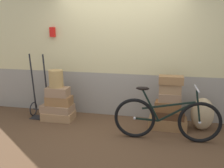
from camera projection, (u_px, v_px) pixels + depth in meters
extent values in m
cube|color=#513823|center=(112.00, 131.00, 4.64)|extent=(9.03, 5.20, 0.06)
cube|color=gray|center=(121.00, 94.00, 5.34)|extent=(7.03, 0.20, 0.91)
cube|color=#CCBC84|center=(121.00, 20.00, 4.98)|extent=(7.03, 0.20, 2.16)
cube|color=red|center=(52.00, 32.00, 5.20)|extent=(0.10, 0.08, 0.20)
cube|color=#9E754C|center=(59.00, 115.00, 5.12)|extent=(0.63, 0.41, 0.16)
cube|color=#937051|center=(57.00, 108.00, 5.09)|extent=(0.64, 0.39, 0.15)
cube|color=olive|center=(59.00, 101.00, 5.04)|extent=(0.51, 0.29, 0.18)
cube|color=#937051|center=(58.00, 92.00, 4.99)|extent=(0.45, 0.27, 0.18)
cube|color=olive|center=(168.00, 123.00, 4.67)|extent=(0.69, 0.36, 0.20)
cube|color=#4C2D19|center=(169.00, 114.00, 4.62)|extent=(0.56, 0.32, 0.15)
cube|color=brown|center=(168.00, 106.00, 4.56)|extent=(0.48, 0.30, 0.18)
cube|color=#937051|center=(170.00, 98.00, 4.52)|extent=(0.40, 0.22, 0.15)
cube|color=#9E754C|center=(170.00, 88.00, 4.51)|extent=(0.39, 0.23, 0.18)
cube|color=olive|center=(171.00, 80.00, 4.44)|extent=(0.43, 0.23, 0.14)
cylinder|color=#A8844C|center=(56.00, 79.00, 4.96)|extent=(0.28, 0.28, 0.34)
torus|color=black|center=(34.00, 109.00, 5.32)|extent=(0.02, 0.29, 0.29)
torus|color=black|center=(49.00, 110.00, 5.24)|extent=(0.02, 0.29, 0.29)
cylinder|color=black|center=(41.00, 109.00, 5.28)|extent=(0.35, 0.02, 0.02)
cylinder|color=black|center=(33.00, 82.00, 5.17)|extent=(0.03, 0.14, 1.18)
cylinder|color=black|center=(46.00, 83.00, 5.11)|extent=(0.03, 0.14, 1.18)
cube|color=black|center=(39.00, 118.00, 5.21)|extent=(0.31, 0.22, 0.02)
ellipsoid|color=tan|center=(202.00, 114.00, 4.58)|extent=(0.41, 0.35, 0.60)
torus|color=black|center=(135.00, 118.00, 4.25)|extent=(0.70, 0.08, 0.70)
sphere|color=#B2B2B7|center=(135.00, 118.00, 4.25)|extent=(0.05, 0.05, 0.05)
torus|color=black|center=(200.00, 122.00, 4.06)|extent=(0.70, 0.08, 0.70)
sphere|color=#B2B2B7|center=(200.00, 122.00, 4.06)|extent=(0.05, 0.05, 0.05)
cube|color=black|center=(177.00, 112.00, 4.09)|extent=(0.58, 0.05, 0.38)
cube|color=black|center=(151.00, 105.00, 4.14)|extent=(0.31, 0.04, 0.54)
cube|color=black|center=(146.00, 119.00, 4.21)|extent=(0.40, 0.04, 0.05)
cube|color=black|center=(168.00, 105.00, 4.09)|extent=(0.85, 0.06, 0.19)
cube|color=black|center=(198.00, 107.00, 4.01)|extent=(0.12, 0.03, 0.54)
ellipsoid|color=black|center=(143.00, 88.00, 4.10)|extent=(0.22, 0.10, 0.06)
cylinder|color=#A5A5AD|center=(197.00, 88.00, 3.94)|extent=(0.04, 0.46, 0.02)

